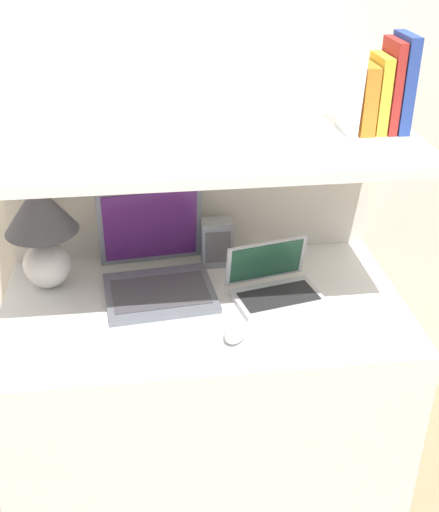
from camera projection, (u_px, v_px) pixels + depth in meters
wall_back at (189, 109)px, 2.00m from camera, size 6.00×0.05×2.40m
desk at (205, 398)px, 2.07m from camera, size 1.19×0.65×0.73m
back_riser at (194, 282)px, 2.26m from camera, size 1.19×0.04×1.19m
shelf at (199, 142)px, 1.72m from camera, size 1.19×0.59×0.03m
table_lamp at (42, 225)px, 1.89m from camera, size 0.22×0.22×0.34m
laptop_large at (156, 269)px, 1.95m from camera, size 0.35×0.36×0.30m
laptop_small at (274, 286)px, 1.92m from camera, size 0.29×0.24×0.16m
computer_mouse at (236, 332)px, 1.74m from camera, size 0.09×0.11×0.04m
router_box at (217, 242)px, 2.07m from camera, size 0.10×0.07×0.16m
book_blue at (402, 83)px, 1.71m from camera, size 0.03×0.13×0.26m
book_red at (390, 86)px, 1.71m from camera, size 0.02×0.13×0.24m
book_yellow at (378, 93)px, 1.72m from camera, size 0.03×0.12×0.20m
book_orange at (364, 98)px, 1.72m from camera, size 0.04×0.13×0.18m
book_white at (351, 92)px, 1.71m from camera, size 0.03×0.14×0.22m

